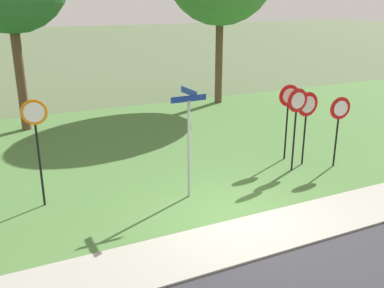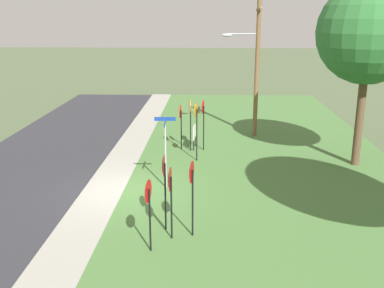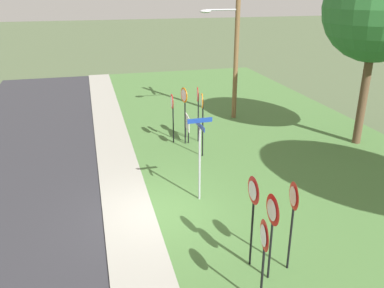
{
  "view_description": "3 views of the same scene",
  "coord_description": "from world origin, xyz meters",
  "px_view_note": "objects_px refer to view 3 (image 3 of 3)",
  "views": [
    {
      "loc": [
        -4.89,
        -7.73,
        4.96
      ],
      "look_at": [
        0.19,
        2.85,
        1.02
      ],
      "focal_mm": 40.44,
      "sensor_mm": 36.0,
      "label": 1
    },
    {
      "loc": [
        16.09,
        3.31,
        6.63
      ],
      "look_at": [
        -0.6,
        2.65,
        1.81
      ],
      "focal_mm": 41.91,
      "sensor_mm": 36.0,
      "label": 2
    },
    {
      "loc": [
        10.9,
        -1.63,
        6.74
      ],
      "look_at": [
        -1.72,
        1.69,
        1.56
      ],
      "focal_mm": 37.27,
      "sensor_mm": 36.0,
      "label": 3
    }
  ],
  "objects_px": {
    "yield_sign_near_left": "(272,218)",
    "yield_sign_near_right": "(263,245)",
    "oak_tree_left": "(378,8)",
    "notice_board": "(187,123)",
    "yield_sign_far_left": "(253,201)",
    "stop_sign_near_left": "(172,108)",
    "stop_sign_far_left": "(202,112)",
    "yield_sign_far_right": "(293,206)",
    "stop_sign_far_center": "(198,103)",
    "street_name_post": "(200,152)",
    "utility_pole": "(234,38)",
    "stop_sign_near_right": "(184,104)"
  },
  "relations": [
    {
      "from": "yield_sign_near_left",
      "to": "yield_sign_near_right",
      "type": "xyz_separation_m",
      "value": [
        0.77,
        -0.55,
        -0.09
      ]
    },
    {
      "from": "oak_tree_left",
      "to": "notice_board",
      "type": "bearing_deg",
      "value": -107.08
    },
    {
      "from": "yield_sign_far_left",
      "to": "oak_tree_left",
      "type": "bearing_deg",
      "value": 130.5
    },
    {
      "from": "stop_sign_near_left",
      "to": "notice_board",
      "type": "bearing_deg",
      "value": 102.7
    },
    {
      "from": "yield_sign_near_right",
      "to": "notice_board",
      "type": "distance_m",
      "value": 10.52
    },
    {
      "from": "stop_sign_far_left",
      "to": "oak_tree_left",
      "type": "relative_size",
      "value": 0.34
    },
    {
      "from": "yield_sign_far_right",
      "to": "oak_tree_left",
      "type": "bearing_deg",
      "value": 145.05
    },
    {
      "from": "stop_sign_near_left",
      "to": "yield_sign_near_left",
      "type": "bearing_deg",
      "value": 5.42
    },
    {
      "from": "stop_sign_far_center",
      "to": "street_name_post",
      "type": "height_order",
      "value": "street_name_post"
    },
    {
      "from": "notice_board",
      "to": "utility_pole",
      "type": "bearing_deg",
      "value": 134.93
    },
    {
      "from": "yield_sign_near_left",
      "to": "oak_tree_left",
      "type": "xyz_separation_m",
      "value": [
        -7.38,
        7.85,
        4.14
      ]
    },
    {
      "from": "stop_sign_far_left",
      "to": "yield_sign_far_left",
      "type": "distance_m",
      "value": 7.14
    },
    {
      "from": "yield_sign_far_left",
      "to": "stop_sign_far_center",
      "type": "bearing_deg",
      "value": 173.5
    },
    {
      "from": "utility_pole",
      "to": "stop_sign_far_center",
      "type": "bearing_deg",
      "value": -42.56
    },
    {
      "from": "stop_sign_far_left",
      "to": "notice_board",
      "type": "relative_size",
      "value": 2.18
    },
    {
      "from": "street_name_post",
      "to": "stop_sign_near_left",
      "type": "bearing_deg",
      "value": 175.63
    },
    {
      "from": "utility_pole",
      "to": "notice_board",
      "type": "relative_size",
      "value": 6.24
    },
    {
      "from": "stop_sign_near_right",
      "to": "stop_sign_far_left",
      "type": "distance_m",
      "value": 1.63
    },
    {
      "from": "stop_sign_near_right",
      "to": "oak_tree_left",
      "type": "height_order",
      "value": "oak_tree_left"
    },
    {
      "from": "stop_sign_near_left",
      "to": "yield_sign_far_left",
      "type": "height_order",
      "value": "yield_sign_far_left"
    },
    {
      "from": "street_name_post",
      "to": "stop_sign_near_right",
      "type": "bearing_deg",
      "value": 170.05
    },
    {
      "from": "yield_sign_near_right",
      "to": "notice_board",
      "type": "xyz_separation_m",
      "value": [
        -10.45,
        0.95,
        -0.78
      ]
    },
    {
      "from": "stop_sign_far_left",
      "to": "stop_sign_far_center",
      "type": "relative_size",
      "value": 1.07
    },
    {
      "from": "stop_sign_far_left",
      "to": "stop_sign_far_center",
      "type": "height_order",
      "value": "stop_sign_far_left"
    },
    {
      "from": "stop_sign_near_left",
      "to": "yield_sign_far_left",
      "type": "distance_m",
      "value": 8.97
    },
    {
      "from": "stop_sign_far_center",
      "to": "notice_board",
      "type": "xyz_separation_m",
      "value": [
        -0.26,
        -0.44,
        -0.99
      ]
    },
    {
      "from": "stop_sign_near_right",
      "to": "stop_sign_far_left",
      "type": "xyz_separation_m",
      "value": [
        1.59,
        0.36,
        0.05
      ]
    },
    {
      "from": "yield_sign_near_left",
      "to": "yield_sign_far_left",
      "type": "bearing_deg",
      "value": -155.77
    },
    {
      "from": "stop_sign_far_center",
      "to": "yield_sign_far_left",
      "type": "xyz_separation_m",
      "value": [
        8.82,
        -1.07,
        0.04
      ]
    },
    {
      "from": "utility_pole",
      "to": "oak_tree_left",
      "type": "relative_size",
      "value": 0.97
    },
    {
      "from": "stop_sign_near_right",
      "to": "yield_sign_near_right",
      "type": "relative_size",
      "value": 1.19
    },
    {
      "from": "utility_pole",
      "to": "oak_tree_left",
      "type": "height_order",
      "value": "oak_tree_left"
    },
    {
      "from": "utility_pole",
      "to": "yield_sign_far_right",
      "type": "bearing_deg",
      "value": -13.57
    },
    {
      "from": "stop_sign_far_center",
      "to": "yield_sign_far_left",
      "type": "relative_size",
      "value": 1.02
    },
    {
      "from": "yield_sign_near_right",
      "to": "utility_pole",
      "type": "height_order",
      "value": "utility_pole"
    },
    {
      "from": "stop_sign_far_left",
      "to": "yield_sign_far_left",
      "type": "bearing_deg",
      "value": 3.86
    },
    {
      "from": "stop_sign_near_left",
      "to": "stop_sign_far_left",
      "type": "distance_m",
      "value": 2.07
    },
    {
      "from": "stop_sign_near_right",
      "to": "stop_sign_near_left",
      "type": "bearing_deg",
      "value": -130.5
    },
    {
      "from": "street_name_post",
      "to": "utility_pole",
      "type": "relative_size",
      "value": 0.37
    },
    {
      "from": "notice_board",
      "to": "oak_tree_left",
      "type": "relative_size",
      "value": 0.15
    },
    {
      "from": "stop_sign_near_right",
      "to": "street_name_post",
      "type": "relative_size",
      "value": 0.91
    },
    {
      "from": "stop_sign_far_left",
      "to": "oak_tree_left",
      "type": "xyz_separation_m",
      "value": [
        0.3,
        7.3,
        3.93
      ]
    },
    {
      "from": "stop_sign_near_right",
      "to": "yield_sign_near_left",
      "type": "distance_m",
      "value": 9.28
    },
    {
      "from": "stop_sign_near_right",
      "to": "yield_sign_near_left",
      "type": "relative_size",
      "value": 1.13
    },
    {
      "from": "notice_board",
      "to": "street_name_post",
      "type": "bearing_deg",
      "value": -5.47
    },
    {
      "from": "stop_sign_far_left",
      "to": "yield_sign_near_right",
      "type": "distance_m",
      "value": 8.54
    },
    {
      "from": "utility_pole",
      "to": "stop_sign_far_left",
      "type": "bearing_deg",
      "value": -32.75
    },
    {
      "from": "stop_sign_far_left",
      "to": "stop_sign_near_right",
      "type": "bearing_deg",
      "value": -156.98
    },
    {
      "from": "street_name_post",
      "to": "oak_tree_left",
      "type": "height_order",
      "value": "oak_tree_left"
    },
    {
      "from": "stop_sign_near_right",
      "to": "notice_board",
      "type": "relative_size",
      "value": 2.09
    }
  ]
}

